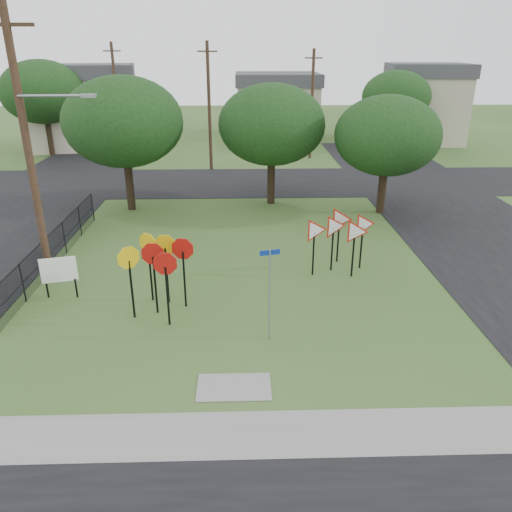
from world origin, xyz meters
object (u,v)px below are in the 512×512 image
(street_name_sign, at_px, (269,289))
(info_board, at_px, (59,271))
(yield_sign_cluster, at_px, (341,229))
(stop_sign_cluster, at_px, (158,260))

(street_name_sign, distance_m, info_board, 8.07)
(street_name_sign, height_order, info_board, street_name_sign)
(street_name_sign, distance_m, yield_sign_cluster, 6.08)
(stop_sign_cluster, height_order, info_board, stop_sign_cluster)
(street_name_sign, relative_size, yield_sign_cluster, 0.97)
(street_name_sign, relative_size, stop_sign_cluster, 1.16)
(stop_sign_cluster, distance_m, yield_sign_cluster, 7.55)
(yield_sign_cluster, distance_m, info_board, 10.85)
(stop_sign_cluster, relative_size, info_board, 1.64)
(street_name_sign, distance_m, stop_sign_cluster, 4.16)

